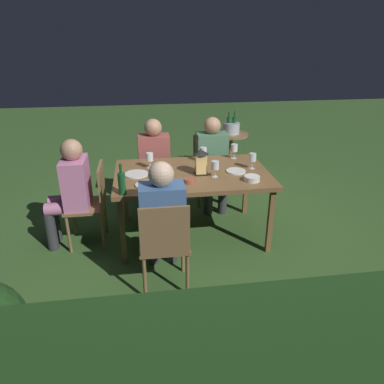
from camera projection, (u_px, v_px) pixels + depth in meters
ground_plane at (192, 234)px, 4.05m from camera, size 16.00×16.00×0.00m
dining_table at (192, 177)px, 3.77m from camera, size 1.60×1.03×0.75m
chair_side_left_a at (209, 165)px, 4.72m from camera, size 0.42×0.40×0.87m
person_in_green at (213, 159)px, 4.48m from camera, size 0.38×0.47×1.15m
chair_head_far at (92, 201)px, 3.72m from camera, size 0.40×0.42×0.87m
person_in_pink at (70, 189)px, 3.64m from camera, size 0.48×0.38×1.15m
chair_side_right_b at (164, 242)px, 2.99m from camera, size 0.42×0.40×0.87m
person_in_blue at (162, 215)px, 3.11m from camera, size 0.38×0.47×1.15m
chair_side_left_b at (155, 168)px, 4.63m from camera, size 0.42×0.40×0.87m
person_in_rust at (155, 162)px, 4.39m from camera, size 0.38×0.47×1.15m
lantern_centerpiece at (201, 160)px, 3.65m from camera, size 0.15×0.15×0.27m
green_bottle_on_table at (122, 183)px, 3.21m from camera, size 0.07×0.07×0.29m
wine_glass_a at (215, 166)px, 3.59m from camera, size 0.08×0.08×0.17m
wine_glass_b at (203, 152)px, 4.01m from camera, size 0.08×0.08×0.17m
wine_glass_c at (150, 158)px, 3.82m from camera, size 0.08×0.08×0.17m
wine_glass_d at (253, 158)px, 3.81m from camera, size 0.08×0.08×0.17m
wine_glass_e at (234, 149)px, 4.12m from camera, size 0.08×0.08×0.17m
plate_a at (236, 171)px, 3.77m from camera, size 0.20×0.20×0.01m
plate_b at (136, 174)px, 3.69m from camera, size 0.24×0.24×0.01m
plate_c at (147, 185)px, 3.43m from camera, size 0.22×0.22×0.01m
bowl_olives at (252, 178)px, 3.53m from camera, size 0.15×0.15×0.05m
bowl_bread at (189, 180)px, 3.49m from camera, size 0.12×0.12×0.04m
side_table at (230, 146)px, 5.73m from camera, size 0.54×0.54×0.63m
ice_bucket at (231, 127)px, 5.60m from camera, size 0.26×0.26×0.34m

